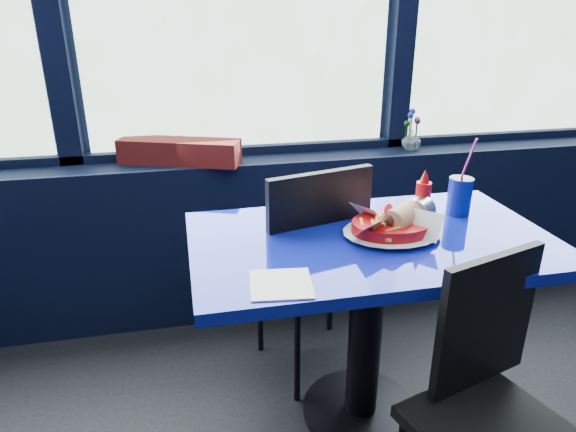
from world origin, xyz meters
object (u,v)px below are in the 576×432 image
at_px(chair_near_back, 318,261).
at_px(food_basket, 394,225).
at_px(ketchup_bottle, 423,199).
at_px(near_table, 368,285).
at_px(planter_box, 180,151).
at_px(soda_cup, 460,195).
at_px(chair_near_front, 489,389).
at_px(flower_vase, 411,138).

relative_size(chair_near_back, food_basket, 2.83).
xyz_separation_m(food_basket, ketchup_bottle, (0.14, 0.09, 0.05)).
relative_size(near_table, chair_near_back, 1.28).
xyz_separation_m(near_table, planter_box, (-0.60, 0.85, 0.29)).
distance_m(chair_near_back, planter_box, 0.83).
distance_m(chair_near_back, soda_cup, 0.58).
distance_m(chair_near_back, food_basket, 0.41).
bearing_deg(near_table, chair_near_front, -69.50).
relative_size(near_table, soda_cup, 4.12).
bearing_deg(near_table, ketchup_bottle, 21.16).
bearing_deg(flower_vase, food_basket, -117.73).
xyz_separation_m(near_table, soda_cup, (0.38, 0.13, 0.25)).
bearing_deg(ketchup_bottle, chair_near_front, -93.68).
bearing_deg(ketchup_bottle, planter_box, 136.91).
xyz_separation_m(chair_near_back, food_basket, (0.19, -0.27, 0.25)).
distance_m(chair_near_back, flower_vase, 0.92).
distance_m(flower_vase, ketchup_bottle, 0.82).
height_order(near_table, food_basket, food_basket).
bearing_deg(planter_box, ketchup_bottle, -22.13).
relative_size(near_table, food_basket, 3.62).
distance_m(near_table, chair_near_back, 0.29).
bearing_deg(near_table, food_basket, -2.04).
bearing_deg(planter_box, food_basket, -30.40).
distance_m(planter_box, flower_vase, 1.13).
relative_size(near_table, ketchup_bottle, 6.10).
xyz_separation_m(planter_box, flower_vase, (1.13, -0.00, 0.01)).
height_order(food_basket, soda_cup, soda_cup).
bearing_deg(ketchup_bottle, soda_cup, 15.21).
bearing_deg(flower_vase, soda_cup, -100.90).
distance_m(near_table, planter_box, 1.08).
xyz_separation_m(flower_vase, soda_cup, (-0.14, -0.72, -0.04)).
bearing_deg(food_basket, flower_vase, 50.29).
xyz_separation_m(chair_near_front, soda_cup, (0.21, 0.60, 0.34)).
bearing_deg(flower_vase, near_table, -121.68).
xyz_separation_m(chair_near_front, ketchup_bottle, (0.04, 0.56, 0.35)).
xyz_separation_m(chair_near_front, planter_box, (-0.78, 1.32, 0.37)).
relative_size(chair_near_front, ketchup_bottle, 4.28).
relative_size(chair_near_back, soda_cup, 3.22).
distance_m(flower_vase, food_basket, 0.96).
relative_size(flower_vase, soda_cup, 0.69).
height_order(chair_near_front, food_basket, food_basket).
relative_size(chair_near_front, flower_vase, 4.16).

